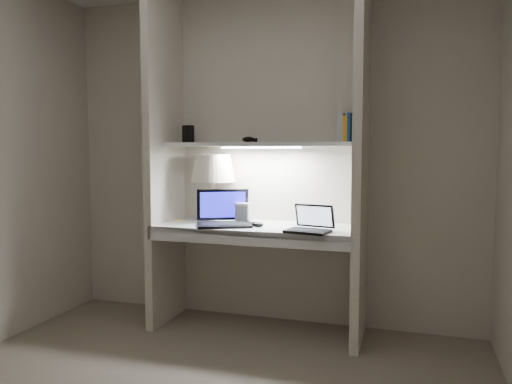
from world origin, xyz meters
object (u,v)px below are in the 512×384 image
at_px(table_lamp, 213,176).
at_px(laptop_main, 224,217).
at_px(book_row, 352,128).
at_px(speaker, 243,213).
at_px(laptop_netbook, 310,225).

height_order(table_lamp, laptop_main, table_lamp).
distance_m(laptop_main, book_row, 1.11).
distance_m(speaker, book_row, 1.00).
distance_m(table_lamp, speaker, 0.38).
relative_size(table_lamp, laptop_netbook, 1.59).
bearing_deg(laptop_main, speaker, 26.42).
xyz_separation_m(table_lamp, laptop_netbook, (0.82, -0.31, -0.30)).
bearing_deg(laptop_main, book_row, -9.34).
distance_m(table_lamp, laptop_main, 0.38).
xyz_separation_m(laptop_netbook, speaker, (-0.55, 0.24, 0.03)).
xyz_separation_m(table_lamp, speaker, (0.27, -0.07, -0.27)).
bearing_deg(laptop_netbook, table_lamp, 170.93).
bearing_deg(speaker, table_lamp, 167.06).
relative_size(laptop_netbook, speaker, 2.12).
xyz_separation_m(laptop_netbook, book_row, (0.22, 0.35, 0.65)).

